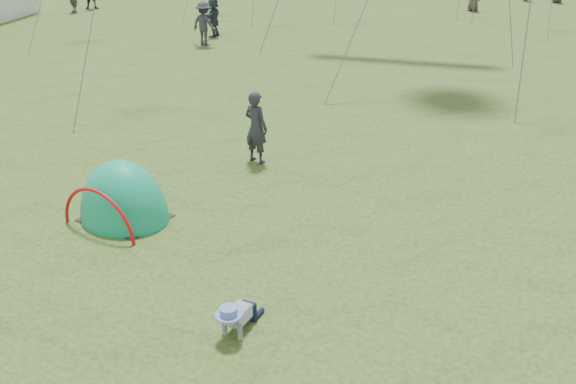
# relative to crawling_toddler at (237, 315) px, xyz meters

# --- Properties ---
(ground) EXTENTS (140.00, 140.00, 0.00)m
(ground) POSITION_rel_crawling_toddler_xyz_m (-1.00, 0.62, -0.26)
(ground) COLOR #294412
(crawling_toddler) EXTENTS (0.59, 0.76, 0.52)m
(crawling_toddler) POSITION_rel_crawling_toddler_xyz_m (0.00, 0.00, 0.00)
(crawling_toddler) COLOR black
(crawling_toddler) RESTS_ON ground
(popup_tent) EXTENTS (2.08, 1.86, 2.28)m
(popup_tent) POSITION_rel_crawling_toddler_xyz_m (-3.18, 2.60, -0.26)
(popup_tent) COLOR teal
(popup_tent) RESTS_ON ground
(standing_adult) EXTENTS (0.70, 0.58, 1.63)m
(standing_adult) POSITION_rel_crawling_toddler_xyz_m (-1.73, 5.92, 0.55)
(standing_adult) COLOR #27272E
(standing_adult) RESTS_ON ground
(crowd_person_5) EXTENTS (0.51, 1.49, 1.60)m
(crowd_person_5) POSITION_rel_crawling_toddler_xyz_m (-7.96, 18.64, 0.54)
(crowd_person_5) COLOR #2B3647
(crowd_person_5) RESTS_ON ground
(crowd_person_9) EXTENTS (1.22, 0.91, 1.69)m
(crowd_person_9) POSITION_rel_crawling_toddler_xyz_m (-7.64, 16.91, 0.58)
(crowd_person_9) COLOR #2C2E35
(crowd_person_9) RESTS_ON ground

